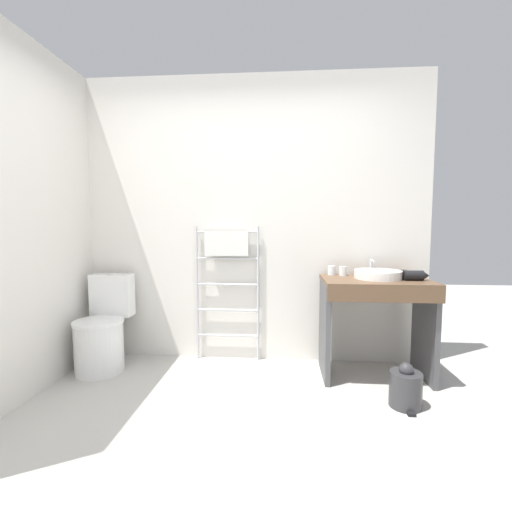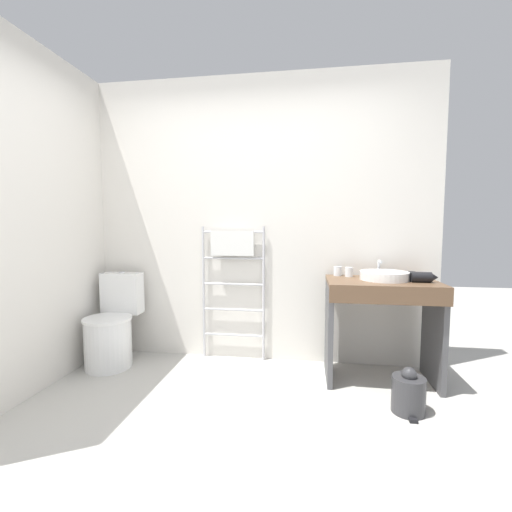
{
  "view_description": "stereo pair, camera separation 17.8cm",
  "coord_description": "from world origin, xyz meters",
  "px_view_note": "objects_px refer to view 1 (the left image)",
  "views": [
    {
      "loc": [
        0.31,
        -1.61,
        1.24
      ],
      "look_at": [
        0.12,
        0.81,
        1.04
      ],
      "focal_mm": 24.0,
      "sensor_mm": 36.0,
      "label": 1
    },
    {
      "loc": [
        0.48,
        -1.59,
        1.24
      ],
      "look_at": [
        0.12,
        0.81,
        1.04
      ],
      "focal_mm": 24.0,
      "sensor_mm": 36.0,
      "label": 2
    }
  ],
  "objects_px": {
    "cup_near_wall": "(332,270)",
    "towel_radiator": "(227,264)",
    "hair_dryer": "(414,275)",
    "sink_basin": "(378,274)",
    "toilet": "(103,333)",
    "cup_near_edge": "(343,271)",
    "trash_bin": "(405,388)"
  },
  "relations": [
    {
      "from": "cup_near_wall",
      "to": "cup_near_edge",
      "type": "xyz_separation_m",
      "value": [
        0.09,
        -0.04,
        0.0
      ]
    },
    {
      "from": "towel_radiator",
      "to": "sink_basin",
      "type": "distance_m",
      "value": 1.32
    },
    {
      "from": "sink_basin",
      "to": "cup_near_edge",
      "type": "bearing_deg",
      "value": 152.05
    },
    {
      "from": "towel_radiator",
      "to": "sink_basin",
      "type": "relative_size",
      "value": 3.29
    },
    {
      "from": "toilet",
      "to": "cup_near_wall",
      "type": "relative_size",
      "value": 10.15
    },
    {
      "from": "sink_basin",
      "to": "cup_near_edge",
      "type": "height_order",
      "value": "cup_near_edge"
    },
    {
      "from": "hair_dryer",
      "to": "sink_basin",
      "type": "bearing_deg",
      "value": 165.1
    },
    {
      "from": "cup_near_wall",
      "to": "cup_near_edge",
      "type": "bearing_deg",
      "value": -25.47
    },
    {
      "from": "cup_near_edge",
      "to": "sink_basin",
      "type": "bearing_deg",
      "value": -27.95
    },
    {
      "from": "toilet",
      "to": "trash_bin",
      "type": "relative_size",
      "value": 2.64
    },
    {
      "from": "cup_near_wall",
      "to": "towel_radiator",
      "type": "bearing_deg",
      "value": 176.62
    },
    {
      "from": "cup_near_wall",
      "to": "cup_near_edge",
      "type": "distance_m",
      "value": 0.1
    },
    {
      "from": "hair_dryer",
      "to": "cup_near_wall",
      "type": "bearing_deg",
      "value": 157.75
    },
    {
      "from": "sink_basin",
      "to": "cup_near_edge",
      "type": "distance_m",
      "value": 0.29
    },
    {
      "from": "toilet",
      "to": "hair_dryer",
      "type": "relative_size",
      "value": 4.16
    },
    {
      "from": "cup_near_wall",
      "to": "trash_bin",
      "type": "distance_m",
      "value": 1.09
    },
    {
      "from": "towel_radiator",
      "to": "cup_near_wall",
      "type": "bearing_deg",
      "value": -3.38
    },
    {
      "from": "cup_near_edge",
      "to": "hair_dryer",
      "type": "distance_m",
      "value": 0.56
    },
    {
      "from": "toilet",
      "to": "hair_dryer",
      "type": "bearing_deg",
      "value": -0.21
    },
    {
      "from": "cup_near_wall",
      "to": "hair_dryer",
      "type": "bearing_deg",
      "value": -22.25
    },
    {
      "from": "toilet",
      "to": "sink_basin",
      "type": "xyz_separation_m",
      "value": [
        2.34,
        0.06,
        0.54
      ]
    },
    {
      "from": "cup_near_wall",
      "to": "hair_dryer",
      "type": "xyz_separation_m",
      "value": [
        0.61,
        -0.25,
        -0.0
      ]
    },
    {
      "from": "towel_radiator",
      "to": "sink_basin",
      "type": "bearing_deg",
      "value": -10.35
    },
    {
      "from": "cup_near_wall",
      "to": "hair_dryer",
      "type": "distance_m",
      "value": 0.66
    },
    {
      "from": "towel_radiator",
      "to": "cup_near_wall",
      "type": "xyz_separation_m",
      "value": [
        0.94,
        -0.06,
        -0.04
      ]
    },
    {
      "from": "sink_basin",
      "to": "towel_radiator",
      "type": "bearing_deg",
      "value": 169.65
    },
    {
      "from": "towel_radiator",
      "to": "cup_near_edge",
      "type": "height_order",
      "value": "towel_radiator"
    },
    {
      "from": "trash_bin",
      "to": "cup_near_wall",
      "type": "bearing_deg",
      "value": 121.35
    },
    {
      "from": "cup_near_edge",
      "to": "trash_bin",
      "type": "height_order",
      "value": "cup_near_edge"
    },
    {
      "from": "toilet",
      "to": "sink_basin",
      "type": "bearing_deg",
      "value": 1.48
    },
    {
      "from": "trash_bin",
      "to": "hair_dryer",
      "type": "bearing_deg",
      "value": 66.36
    },
    {
      "from": "cup_near_edge",
      "to": "towel_radiator",
      "type": "bearing_deg",
      "value": 174.54
    }
  ]
}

